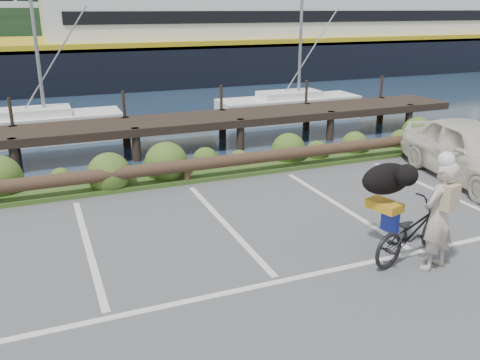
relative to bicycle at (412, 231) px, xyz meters
name	(u,v)px	position (x,y,z in m)	size (l,w,h in m)	color
ground	(268,270)	(-2.39, 0.50, -0.49)	(72.00, 72.00, 0.00)	#4D4D4F
harbor_backdrop	(51,35)	(-2.00, 78.97, -0.49)	(170.00, 160.00, 30.00)	#1C2D43
vegetation_strip	(179,173)	(-2.39, 5.80, -0.44)	(34.00, 1.60, 0.10)	#3D5B21
log_rail	(187,183)	(-2.39, 5.10, -0.49)	(32.00, 0.30, 0.60)	#443021
bicycle	(412,231)	(0.00, 0.00, 0.00)	(0.65, 1.86, 0.98)	black
cyclist	(439,216)	(0.11, -0.42, 0.42)	(0.66, 0.43, 1.81)	beige
dog	(387,179)	(-0.16, 0.57, 0.76)	(0.95, 0.46, 0.55)	black
parked_car	(473,151)	(4.08, 2.74, 0.25)	(1.74, 4.33, 1.47)	silver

